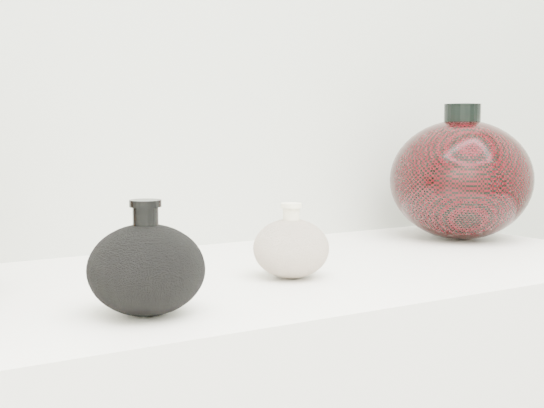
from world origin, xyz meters
TOP-DOWN VIEW (x-y plane):
  - black_gourd_vase at (-0.19, 0.81)m, footprint 0.13×0.13m
  - cream_gourd_vase at (0.05, 0.89)m, footprint 0.13×0.13m
  - right_round_pot at (0.48, 1.03)m, footprint 0.27×0.27m

SIDE VIEW (x-z plane):
  - cream_gourd_vase at x=0.05m, z-range 0.89..0.99m
  - black_gourd_vase at x=-0.19m, z-range 0.89..1.01m
  - right_round_pot at x=0.48m, z-range 0.89..1.12m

